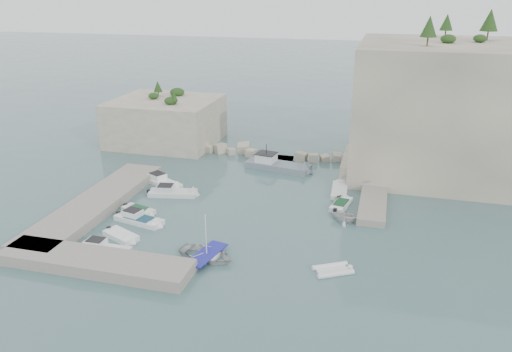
% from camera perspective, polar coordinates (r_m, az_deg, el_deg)
% --- Properties ---
extents(ground, '(400.00, 400.00, 0.00)m').
position_cam_1_polar(ground, '(53.97, -1.64, -5.17)').
color(ground, '#486B6D').
rests_on(ground, ground).
extents(cliff_east, '(26.00, 22.00, 17.00)m').
position_cam_1_polar(cliff_east, '(71.67, 21.96, 7.11)').
color(cliff_east, beige).
rests_on(cliff_east, ground).
extents(cliff_terrace, '(8.00, 10.00, 2.50)m').
position_cam_1_polar(cliff_terrace, '(68.25, 13.26, 1.09)').
color(cliff_terrace, beige).
rests_on(cliff_terrace, ground).
extents(outcrop_west, '(16.00, 14.00, 7.00)m').
position_cam_1_polar(outcrop_west, '(81.65, -10.25, 6.20)').
color(outcrop_west, beige).
rests_on(outcrop_west, ground).
extents(quay_west, '(5.00, 24.00, 1.10)m').
position_cam_1_polar(quay_west, '(59.66, -17.82, -3.02)').
color(quay_west, '#9E9689').
rests_on(quay_west, ground).
extents(quay_south, '(18.00, 4.00, 1.10)m').
position_cam_1_polar(quay_south, '(47.55, -17.90, -9.35)').
color(quay_south, '#9E9689').
rests_on(quay_south, ground).
extents(ledge_east, '(3.00, 16.00, 0.80)m').
position_cam_1_polar(ledge_east, '(61.07, 13.33, -2.15)').
color(ledge_east, '#9E9689').
rests_on(ledge_east, ground).
extents(breakwater, '(28.00, 3.00, 1.40)m').
position_cam_1_polar(breakwater, '(73.74, 2.45, 2.67)').
color(breakwater, beige).
rests_on(breakwater, ground).
extents(motorboat_a, '(6.77, 4.86, 1.40)m').
position_cam_1_polar(motorboat_a, '(64.87, -10.67, -0.94)').
color(motorboat_a, white).
rests_on(motorboat_a, ground).
extents(motorboat_b, '(6.60, 3.27, 1.40)m').
position_cam_1_polar(motorboat_b, '(61.29, -9.46, -2.17)').
color(motorboat_b, silver).
rests_on(motorboat_b, ground).
extents(motorboat_c, '(4.51, 2.72, 0.70)m').
position_cam_1_polar(motorboat_c, '(57.41, -13.26, -4.10)').
color(motorboat_c, white).
rests_on(motorboat_c, ground).
extents(motorboat_d, '(6.35, 3.09, 1.40)m').
position_cam_1_polar(motorboat_d, '(55.12, -13.19, -5.17)').
color(motorboat_d, white).
rests_on(motorboat_d, ground).
extents(motorboat_e, '(4.56, 3.33, 0.70)m').
position_cam_1_polar(motorboat_e, '(52.27, -15.15, -6.86)').
color(motorboat_e, white).
rests_on(motorboat_e, ground).
extents(motorboat_f, '(5.63, 1.71, 1.40)m').
position_cam_1_polar(motorboat_f, '(50.08, -16.96, -8.35)').
color(motorboat_f, white).
rests_on(motorboat_f, ground).
extents(rowboat, '(6.13, 4.95, 1.12)m').
position_cam_1_polar(rowboat, '(47.17, -5.64, -9.37)').
color(rowboat, silver).
rests_on(rowboat, ground).
extents(inflatable_dinghy, '(4.07, 3.35, 0.44)m').
position_cam_1_polar(inflatable_dinghy, '(45.50, 8.74, -10.75)').
color(inflatable_dinghy, white).
rests_on(inflatable_dinghy, ground).
extents(tender_east_a, '(3.61, 3.23, 1.72)m').
position_cam_1_polar(tender_east_a, '(54.78, 10.13, -5.10)').
color(tender_east_a, silver).
rests_on(tender_east_a, ground).
extents(tender_east_b, '(2.46, 4.74, 0.70)m').
position_cam_1_polar(tender_east_b, '(58.17, 9.67, -3.48)').
color(tender_east_b, white).
rests_on(tender_east_b, ground).
extents(tender_east_c, '(2.16, 5.75, 0.70)m').
position_cam_1_polar(tender_east_c, '(62.03, 9.49, -1.89)').
color(tender_east_c, silver).
rests_on(tender_east_c, ground).
extents(tender_east_d, '(4.83, 3.06, 1.75)m').
position_cam_1_polar(tender_east_d, '(64.11, 11.44, -1.26)').
color(tender_east_d, silver).
rests_on(tender_east_d, ground).
extents(work_boat, '(10.17, 4.51, 2.20)m').
position_cam_1_polar(work_boat, '(69.17, 2.53, 0.81)').
color(work_boat, slate).
rests_on(work_boat, ground).
extents(rowboat_mast, '(0.10, 0.10, 4.20)m').
position_cam_1_polar(rowboat_mast, '(45.90, -5.75, -6.49)').
color(rowboat_mast, white).
rests_on(rowboat_mast, rowboat).
extents(vegetation, '(53.48, 13.88, 13.40)m').
position_cam_1_polar(vegetation, '(71.21, 18.64, 15.17)').
color(vegetation, '#1E4219').
rests_on(vegetation, ground).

